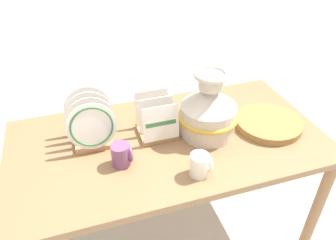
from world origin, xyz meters
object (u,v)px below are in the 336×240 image
Objects in this scene: dish_rack_round_plates at (91,125)px; mug_plum_glaze at (122,155)px; dish_rack_square_plates at (156,123)px; ceramic_vase at (208,109)px; mug_cream_glaze at (200,165)px; wicker_charger_stack at (268,123)px.

dish_rack_round_plates is 2.38× the size of mug_plum_glaze.
dish_rack_round_plates reaches higher than dish_rack_square_plates.
ceramic_vase is 1.35× the size of dish_rack_round_plates.
dish_rack_square_plates is (0.30, -0.02, -0.04)m from dish_rack_round_plates.
dish_rack_round_plates is 0.22m from mug_plum_glaze.
mug_cream_glaze is 0.33m from mug_plum_glaze.
ceramic_vase is at bearing 61.10° from mug_cream_glaze.
dish_rack_round_plates is 2.38× the size of mug_cream_glaze.
wicker_charger_stack is (0.85, -0.14, -0.08)m from dish_rack_round_plates.
mug_plum_glaze is (-0.75, -0.05, 0.03)m from wicker_charger_stack.
dish_rack_round_plates reaches higher than wicker_charger_stack.
dish_rack_square_plates reaches higher than mug_cream_glaze.
ceramic_vase reaches higher than dish_rack_round_plates.
mug_plum_glaze is (0.10, -0.19, -0.05)m from dish_rack_round_plates.
mug_plum_glaze is at bearing -140.73° from dish_rack_square_plates.
ceramic_vase is at bearing -9.56° from dish_rack_round_plates.
mug_plum_glaze is at bearing -176.23° from wicker_charger_stack.
ceramic_vase is 0.54m from dish_rack_round_plates.
dish_rack_round_plates is at bearing 170.76° from wicker_charger_stack.
dish_rack_square_plates is 0.59× the size of wicker_charger_stack.
mug_plum_glaze is (-0.29, 0.16, 0.00)m from mug_cream_glaze.
dish_rack_round_plates is 0.53m from mug_cream_glaze.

